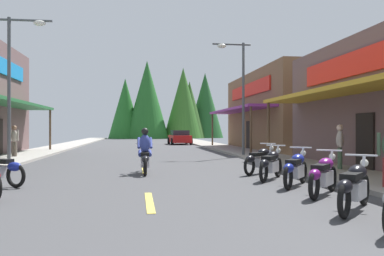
# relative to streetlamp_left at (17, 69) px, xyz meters

# --- Properties ---
(ground) EXTENTS (10.21, 80.83, 0.10)m
(ground) POSITION_rel_streetlamp_left_xyz_m (5.18, 8.09, -4.06)
(ground) COLOR #424244
(sidewalk_left) EXTENTS (2.68, 80.83, 0.12)m
(sidewalk_left) POSITION_rel_streetlamp_left_xyz_m (-1.27, 8.09, -3.95)
(sidewalk_left) COLOR #9E9991
(sidewalk_left) RESTS_ON ground
(sidewalk_right) EXTENTS (2.68, 80.83, 0.12)m
(sidewalk_right) POSITION_rel_streetlamp_left_xyz_m (11.63, 8.09, -3.95)
(sidewalk_right) COLOR gray
(sidewalk_right) RESTS_ON ground
(centerline_dashes) EXTENTS (0.16, 56.97, 0.01)m
(centerline_dashes) POSITION_rel_streetlamp_left_xyz_m (5.18, 12.27, -4.00)
(centerline_dashes) COLOR #E0C64C
(centerline_dashes) RESTS_ON ground
(storefront_right_far) EXTENTS (9.80, 13.79, 5.59)m
(storefront_right_far) POSITION_rel_streetlamp_left_xyz_m (16.94, 10.98, -1.21)
(storefront_right_far) COLOR brown
(storefront_right_far) RESTS_ON ground
(streetlamp_left) EXTENTS (2.12, 0.30, 6.15)m
(streetlamp_left) POSITION_rel_streetlamp_left_xyz_m (0.00, 0.00, 0.00)
(streetlamp_left) COLOR #474C51
(streetlamp_left) RESTS_ON ground
(streetlamp_right) EXTENTS (2.12, 0.30, 6.26)m
(streetlamp_right) POSITION_rel_streetlamp_left_xyz_m (10.37, 4.05, 0.06)
(streetlamp_right) COLOR #474C51
(streetlamp_right) RESTS_ON ground
(motorcycle_parked_right_1) EXTENTS (1.52, 1.64, 1.04)m
(motorcycle_parked_right_1) POSITION_rel_streetlamp_left_xyz_m (8.92, -10.52, -3.52)
(motorcycle_parked_right_1) COLOR black
(motorcycle_parked_right_1) RESTS_ON ground
(motorcycle_parked_right_2) EXTENTS (1.47, 1.69, 1.04)m
(motorcycle_parked_right_2) POSITION_rel_streetlamp_left_xyz_m (9.16, -8.73, -3.52)
(motorcycle_parked_right_2) COLOR black
(motorcycle_parked_right_2) RESTS_ON ground
(motorcycle_parked_right_3) EXTENTS (1.36, 1.77, 1.04)m
(motorcycle_parked_right_3) POSITION_rel_streetlamp_left_xyz_m (9.11, -7.24, -3.52)
(motorcycle_parked_right_3) COLOR black
(motorcycle_parked_right_3) RESTS_ON ground
(motorcycle_parked_right_4) EXTENTS (1.31, 1.81, 1.04)m
(motorcycle_parked_right_4) POSITION_rel_streetlamp_left_xyz_m (8.90, -5.83, -3.52)
(motorcycle_parked_right_4) COLOR black
(motorcycle_parked_right_4) RESTS_ON ground
(motorcycle_parked_right_5) EXTENTS (1.62, 1.54, 1.04)m
(motorcycle_parked_right_5) POSITION_rel_streetlamp_left_xyz_m (9.09, -4.18, -3.52)
(motorcycle_parked_right_5) COLOR black
(motorcycle_parked_right_5) RESTS_ON ground
(rider_cruising_lead) EXTENTS (0.60, 2.14, 1.57)m
(rider_cruising_lead) POSITION_rel_streetlamp_left_xyz_m (5.18, -3.61, -3.36)
(rider_cruising_lead) COLOR black
(rider_cruising_lead) RESTS_ON ground
(pedestrian_by_shop) EXTENTS (0.37, 0.54, 1.69)m
(pedestrian_by_shop) POSITION_rel_streetlamp_left_xyz_m (12.05, -4.03, -3.03)
(pedestrian_by_shop) COLOR #3F593F
(pedestrian_by_shop) RESTS_ON ground
(pedestrian_strolling) EXTENTS (0.50, 0.41, 1.72)m
(pedestrian_strolling) POSITION_rel_streetlamp_left_xyz_m (-1.36, 4.34, -3.01)
(pedestrian_strolling) COLOR #726659
(pedestrian_strolling) RESTS_ON ground
(parked_car_curbside) EXTENTS (2.18, 4.36, 1.40)m
(parked_car_curbside) POSITION_rel_streetlamp_left_xyz_m (9.09, 22.45, -3.32)
(parked_car_curbside) COLOR #B21919
(parked_car_curbside) RESTS_ON ground
(treeline_backdrop) EXTENTS (19.26, 9.94, 12.45)m
(treeline_backdrop) POSITION_rel_streetlamp_left_xyz_m (10.37, 48.74, 1.59)
(treeline_backdrop) COLOR #325B23
(treeline_backdrop) RESTS_ON ground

